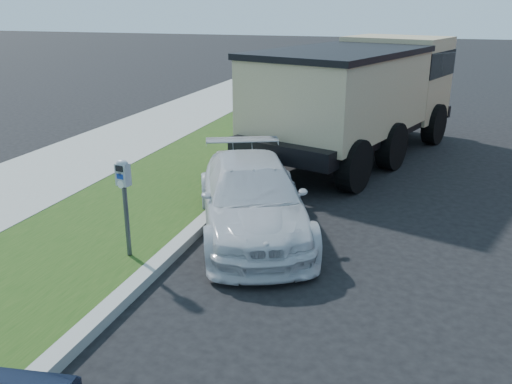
% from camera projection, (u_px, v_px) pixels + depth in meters
% --- Properties ---
extents(ground, '(120.00, 120.00, 0.00)m').
position_uv_depth(ground, '(331.00, 295.00, 7.35)').
color(ground, black).
rests_on(ground, ground).
extents(streetside, '(6.12, 50.00, 0.15)m').
position_uv_depth(streetside, '(72.00, 199.00, 10.74)').
color(streetside, gray).
rests_on(streetside, ground).
extents(parking_meter, '(0.23, 0.17, 1.49)m').
position_uv_depth(parking_meter, '(124.00, 187.00, 7.86)').
color(parking_meter, '#3F4247').
rests_on(parking_meter, ground).
extents(white_wagon, '(3.31, 4.58, 1.23)m').
position_uv_depth(white_wagon, '(252.00, 196.00, 9.28)').
color(white_wagon, silver).
rests_on(white_wagon, ground).
extents(dump_truck, '(4.79, 7.77, 2.87)m').
position_uv_depth(dump_truck, '(361.00, 91.00, 13.84)').
color(dump_truck, black).
rests_on(dump_truck, ground).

